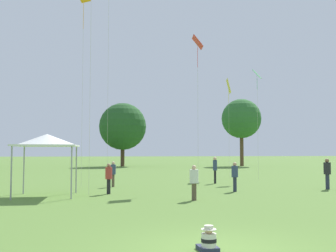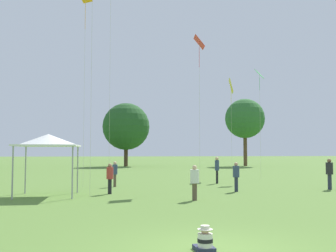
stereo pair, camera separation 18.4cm
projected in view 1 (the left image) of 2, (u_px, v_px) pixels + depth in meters
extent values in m
plane|color=#567A33|center=(216.00, 250.00, 8.71)|extent=(300.00, 300.00, 0.00)
cube|color=#282D47|center=(208.00, 248.00, 8.67)|extent=(0.44, 0.53, 0.10)
cylinder|color=silver|center=(209.00, 240.00, 8.59)|extent=(0.35, 0.35, 0.29)
cylinder|color=black|center=(209.00, 240.00, 8.59)|extent=(0.36, 0.36, 0.08)
sphere|color=#DBAD89|center=(209.00, 229.00, 8.61)|extent=(0.20, 0.20, 0.20)
cylinder|color=beige|center=(209.00, 229.00, 8.61)|extent=(0.34, 0.34, 0.01)
cylinder|color=beige|center=(209.00, 227.00, 8.61)|extent=(0.20, 0.20, 0.09)
cylinder|color=black|center=(215.00, 177.00, 26.48)|extent=(0.20, 0.20, 0.88)
cylinder|color=#334260|center=(215.00, 165.00, 26.53)|extent=(0.36, 0.36, 0.70)
sphere|color=#DBAD89|center=(215.00, 159.00, 26.56)|extent=(0.24, 0.24, 0.24)
cylinder|color=brown|center=(194.00, 192.00, 17.47)|extent=(0.25, 0.25, 0.76)
cylinder|color=silver|center=(194.00, 176.00, 17.52)|extent=(0.46, 0.46, 0.60)
sphere|color=#DBAD89|center=(194.00, 168.00, 17.54)|extent=(0.21, 0.21, 0.21)
cylinder|color=black|center=(109.00, 187.00, 20.04)|extent=(0.25, 0.25, 0.76)
cylinder|color=#B23833|center=(109.00, 173.00, 20.09)|extent=(0.45, 0.45, 0.60)
sphere|color=#A37556|center=(109.00, 165.00, 20.11)|extent=(0.21, 0.21, 0.21)
cylinder|color=brown|center=(113.00, 181.00, 23.99)|extent=(0.24, 0.24, 0.76)
cylinder|color=#334260|center=(113.00, 170.00, 24.04)|extent=(0.44, 0.44, 0.60)
sphere|color=#DBAD89|center=(113.00, 163.00, 24.06)|extent=(0.21, 0.21, 0.21)
cylinder|color=#282D42|center=(328.00, 182.00, 22.50)|extent=(0.24, 0.24, 0.86)
cylinder|color=#232328|center=(327.00, 168.00, 22.55)|extent=(0.45, 0.45, 0.68)
sphere|color=brown|center=(327.00, 161.00, 22.58)|extent=(0.23, 0.23, 0.23)
cylinder|color=#282D42|center=(235.00, 184.00, 21.22)|extent=(0.23, 0.23, 0.78)
cylinder|color=#334260|center=(235.00, 172.00, 21.26)|extent=(0.41, 0.41, 0.61)
sphere|color=tan|center=(235.00, 164.00, 21.29)|extent=(0.21, 0.21, 0.21)
cube|color=white|center=(47.00, 146.00, 19.21)|extent=(2.95, 2.95, 0.08)
cone|color=white|center=(47.00, 139.00, 19.23)|extent=(2.80, 2.80, 0.53)
cylinder|color=#99999E|center=(24.00, 170.00, 20.23)|extent=(0.07, 0.07, 2.42)
cylinder|color=#99999E|center=(76.00, 170.00, 20.63)|extent=(0.07, 0.07, 2.42)
cylinder|color=#99999E|center=(11.00, 173.00, 17.63)|extent=(0.07, 0.07, 2.42)
cylinder|color=#99999E|center=(72.00, 172.00, 18.02)|extent=(0.07, 0.07, 2.42)
cylinder|color=#BCB7A8|center=(108.00, 63.00, 25.43)|extent=(0.01, 0.01, 15.71)
cube|color=green|center=(257.00, 74.00, 30.76)|extent=(0.95, 1.02, 0.66)
cylinder|color=green|center=(257.00, 84.00, 30.71)|extent=(0.02, 0.02, 0.95)
cylinder|color=#BCB7A8|center=(258.00, 126.00, 30.50)|extent=(0.01, 0.01, 8.20)
cube|color=yellow|center=(229.00, 86.00, 32.74)|extent=(0.57, 1.24, 1.18)
cylinder|color=yellow|center=(229.00, 97.00, 32.69)|extent=(0.02, 0.02, 0.98)
cylinder|color=#BCB7A8|center=(229.00, 132.00, 32.50)|extent=(0.01, 0.01, 7.59)
cylinder|color=#BCB7A8|center=(90.00, 66.00, 19.66)|extent=(0.01, 0.01, 12.92)
cylinder|color=orange|center=(83.00, 15.00, 24.67)|extent=(0.02, 0.02, 1.81)
cylinder|color=#BCB7A8|center=(82.00, 90.00, 24.36)|extent=(0.01, 0.01, 11.92)
cube|color=red|center=(198.00, 42.00, 24.62)|extent=(0.70, 1.00, 0.76)
cylinder|color=red|center=(198.00, 57.00, 24.56)|extent=(0.02, 0.02, 1.27)
cylinder|color=#BCB7A8|center=(198.00, 114.00, 24.33)|extent=(0.01, 0.01, 9.01)
cylinder|color=#473323|center=(123.00, 153.00, 55.93)|extent=(0.55, 0.55, 3.85)
sphere|color=#235123|center=(123.00, 126.00, 56.17)|extent=(6.72, 6.72, 6.72)
cylinder|color=brown|center=(242.00, 148.00, 57.41)|extent=(0.53, 0.53, 5.35)
sphere|color=#2D662D|center=(241.00, 119.00, 57.68)|extent=(5.78, 5.78, 5.78)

